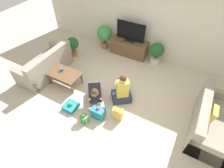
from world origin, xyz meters
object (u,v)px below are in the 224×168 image
(potted_plant_back_right, at_px, (157,52))
(dog, at_px, (124,83))
(sofa_right, at_px, (210,122))
(potted_plant_corner_left, at_px, (73,44))
(sofa_left, at_px, (46,66))
(gift_box_b, at_px, (98,113))
(potted_plant_back_left, at_px, (104,34))
(tv_console, at_px, (129,48))
(person_kneeling, at_px, (95,93))
(tv, at_px, (130,33))
(gift_box_a, at_px, (71,106))
(gift_box_c, at_px, (84,119))
(coffee_table, at_px, (64,74))
(gift_bag_a, at_px, (118,114))
(mug, at_px, (62,69))
(person_sitting, at_px, (122,92))

(potted_plant_back_right, distance_m, dog, 1.69)
(sofa_right, xyz_separation_m, potted_plant_corner_left, (-4.72, 0.94, 0.15))
(sofa_left, height_order, gift_box_b, sofa_left)
(sofa_left, relative_size, potted_plant_back_left, 1.97)
(tv_console, height_order, person_kneeling, person_kneeling)
(tv, height_order, gift_box_a, tv)
(gift_box_c, bearing_deg, person_kneeling, 98.57)
(potted_plant_corner_left, bearing_deg, potted_plant_back_left, 53.01)
(sofa_right, distance_m, gift_box_a, 3.50)
(dog, height_order, gift_box_c, dog)
(person_kneeling, xyz_separation_m, dog, (0.47, 0.83, -0.12))
(coffee_table, relative_size, gift_box_b, 2.59)
(sofa_left, distance_m, coffee_table, 0.84)
(sofa_right, xyz_separation_m, gift_box_b, (-2.52, -0.95, -0.15))
(gift_box_a, bearing_deg, potted_plant_back_right, 65.48)
(sofa_left, xyz_separation_m, gift_bag_a, (2.81, -0.45, -0.13))
(dog, height_order, gift_box_b, gift_box_b)
(gift_bag_a, distance_m, mug, 2.17)
(tv_console, height_order, potted_plant_corner_left, potted_plant_corner_left)
(tv_console, height_order, potted_plant_back_left, potted_plant_back_left)
(gift_bag_a, bearing_deg, dog, 107.76)
(coffee_table, relative_size, gift_bag_a, 2.61)
(potted_plant_back_left, xyz_separation_m, mug, (-0.17, -2.22, -0.10))
(potted_plant_back_right, relative_size, potted_plant_corner_left, 1.08)
(potted_plant_back_right, xyz_separation_m, gift_box_a, (-1.36, -2.98, -0.40))
(potted_plant_back_left, bearing_deg, gift_box_b, -62.73)
(coffee_table, height_order, gift_bag_a, coffee_table)
(sofa_left, height_order, coffee_table, sofa_left)
(coffee_table, relative_size, dog, 2.22)
(gift_bag_a, bearing_deg, gift_box_a, -165.70)
(gift_box_b, bearing_deg, person_sitting, 70.38)
(gift_box_b, bearing_deg, potted_plant_back_right, 79.07)
(gift_box_a, xyz_separation_m, gift_box_b, (0.81, 0.13, 0.09))
(coffee_table, xyz_separation_m, gift_box_c, (1.29, -0.86, -0.27))
(tv_console, distance_m, person_kneeling, 2.50)
(potted_plant_back_right, bearing_deg, person_sitting, -97.43)
(potted_plant_corner_left, bearing_deg, person_sitting, -23.73)
(gift_box_c, xyz_separation_m, gift_bag_a, (0.69, 0.49, 0.07))
(sofa_left, xyz_separation_m, coffee_table, (0.83, -0.08, 0.07))
(coffee_table, distance_m, gift_box_b, 1.64)
(dog, bearing_deg, gift_box_c, -169.13)
(tv_console, bearing_deg, gift_box_b, -80.99)
(tv, xyz_separation_m, gift_bag_a, (0.92, -2.70, -0.69))
(potted_plant_back_left, relative_size, person_sitting, 0.92)
(dog, distance_m, gift_box_a, 1.66)
(sofa_right, bearing_deg, person_sitting, 93.99)
(sofa_left, bearing_deg, potted_plant_back_left, 158.16)
(gift_box_c, xyz_separation_m, mug, (-1.41, 0.92, 0.37))
(sofa_left, height_order, gift_box_c, sofa_left)
(coffee_table, distance_m, gift_bag_a, 2.02)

